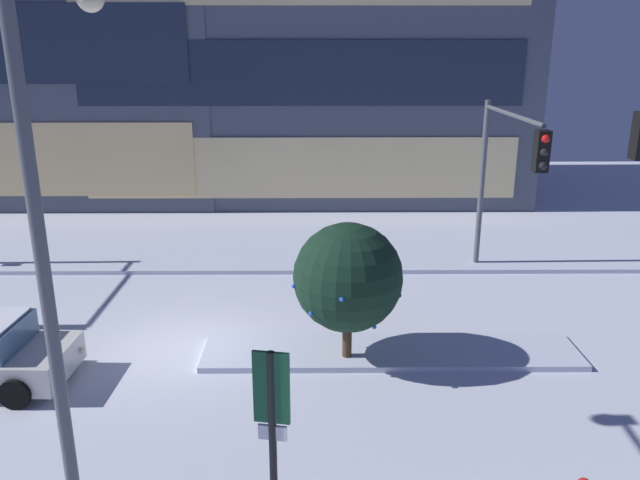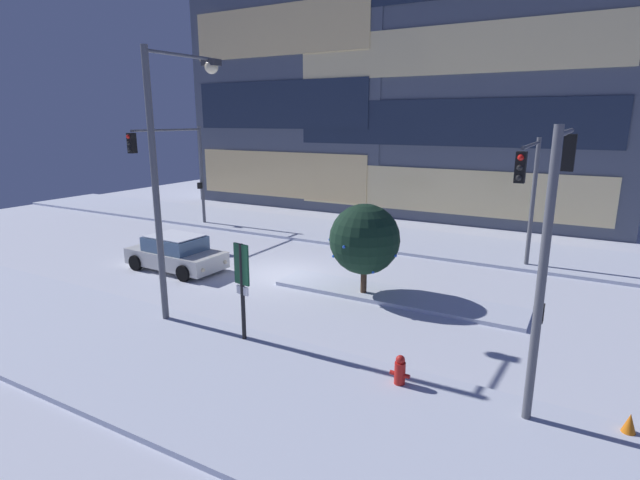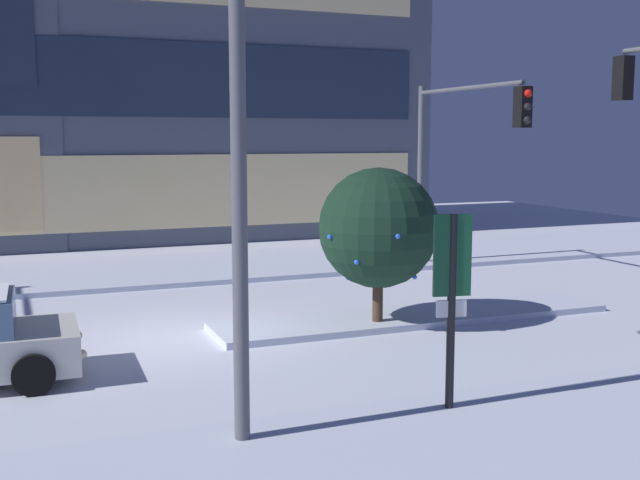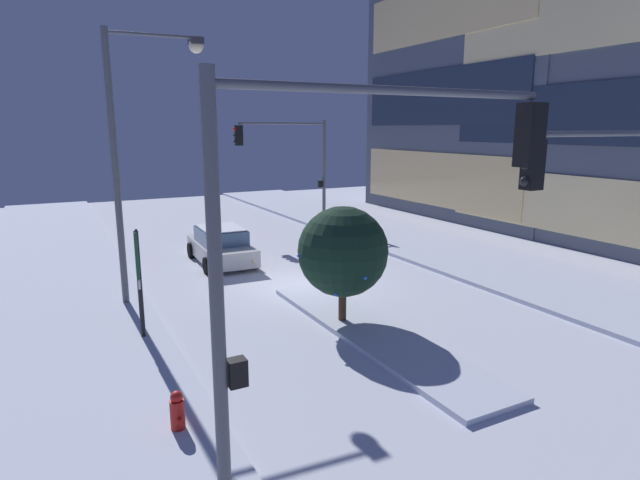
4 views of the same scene
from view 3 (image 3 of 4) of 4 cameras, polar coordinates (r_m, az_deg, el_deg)
The scene contains 7 objects.
ground at distance 16.03m, azimuth -9.74°, elevation -7.01°, with size 52.00×52.00×0.00m, color silver.
curb_strip_far at distance 23.54m, azimuth -13.78°, elevation -2.30°, with size 52.00×5.20×0.14m, color silver.
median_strip at distance 17.41m, azimuth 6.90°, elevation -5.56°, with size 9.00×1.80×0.14m, color silver.
traffic_light_corner_far_right at distance 22.31m, azimuth 10.22°, elevation 7.23°, with size 0.32×5.42×5.51m.
street_lamp_arched at distance 10.51m, azimuth -6.92°, elevation 14.67°, with size 0.56×2.85×8.22m.
parking_info_sign at distance 11.18m, azimuth 9.55°, elevation -3.55°, with size 0.55×0.16×2.92m.
decorated_tree_median at distance 16.29m, azimuth 4.27°, elevation 0.87°, with size 2.52×2.55×3.37m.
Camera 3 is at (-3.20, -15.19, 3.98)m, focal length 44.00 mm.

